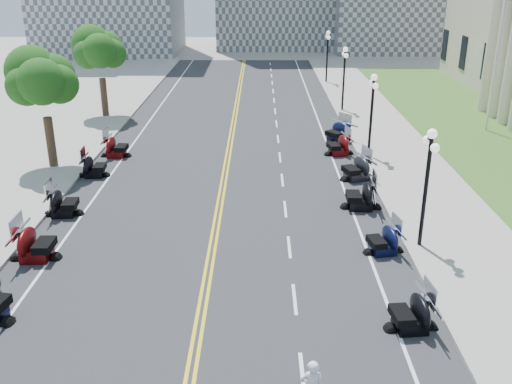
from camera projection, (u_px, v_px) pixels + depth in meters
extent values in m
plane|color=gray|center=(204.00, 299.00, 20.05)|extent=(160.00, 160.00, 0.00)
cube|color=#333335|center=(222.00, 193.00, 29.34)|extent=(16.00, 90.00, 0.01)
cube|color=yellow|center=(219.00, 193.00, 29.34)|extent=(0.12, 90.00, 0.00)
cube|color=yellow|center=(224.00, 193.00, 29.34)|extent=(0.12, 90.00, 0.00)
cube|color=white|center=(346.00, 194.00, 29.30)|extent=(0.12, 90.00, 0.00)
cube|color=white|center=(98.00, 193.00, 29.38)|extent=(0.12, 90.00, 0.00)
cube|color=white|center=(302.00, 375.00, 16.30)|extent=(0.12, 2.00, 0.00)
cube|color=white|center=(295.00, 299.00, 20.02)|extent=(0.12, 2.00, 0.00)
cube|color=white|center=(289.00, 247.00, 23.74)|extent=(0.12, 2.00, 0.00)
cube|color=white|center=(285.00, 209.00, 27.46)|extent=(0.12, 2.00, 0.00)
cube|color=white|center=(282.00, 180.00, 31.18)|extent=(0.12, 2.00, 0.00)
cube|color=white|center=(280.00, 157.00, 34.90)|extent=(0.12, 2.00, 0.00)
cube|color=white|center=(278.00, 139.00, 38.62)|extent=(0.12, 2.00, 0.00)
cube|color=white|center=(276.00, 124.00, 42.34)|extent=(0.12, 2.00, 0.00)
cube|color=white|center=(275.00, 111.00, 46.05)|extent=(0.12, 2.00, 0.00)
cube|color=white|center=(274.00, 100.00, 49.77)|extent=(0.12, 2.00, 0.00)
cube|color=white|center=(273.00, 91.00, 53.49)|extent=(0.12, 2.00, 0.00)
cube|color=white|center=(272.00, 83.00, 57.21)|extent=(0.12, 2.00, 0.00)
cube|color=white|center=(271.00, 76.00, 60.93)|extent=(0.12, 2.00, 0.00)
cube|color=white|center=(271.00, 70.00, 64.65)|extent=(0.12, 2.00, 0.00)
cube|color=white|center=(270.00, 64.00, 68.37)|extent=(0.12, 2.00, 0.00)
cube|color=#9E9991|center=(426.00, 193.00, 29.25)|extent=(5.00, 90.00, 0.15)
cube|color=#9E9991|center=(18.00, 192.00, 29.38)|extent=(5.00, 90.00, 0.15)
cube|color=#356023|center=(501.00, 147.00, 36.65)|extent=(9.00, 60.00, 0.10)
imported|color=white|center=(313.00, 364.00, 13.83)|extent=(0.60, 0.39, 1.63)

